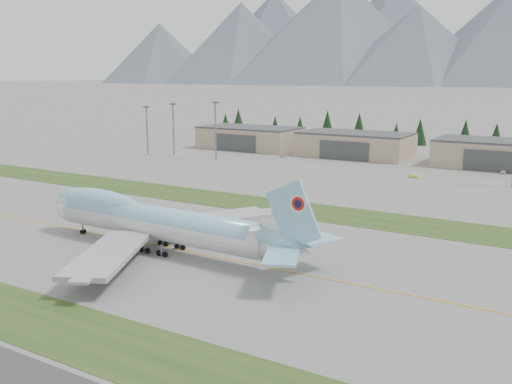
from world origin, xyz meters
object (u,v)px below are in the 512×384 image
Objects in this scene: service_vehicle_a at (283,157)px; service_vehicle_c at (503,174)px; hangar_left at (250,138)px; hangar_right at (500,154)px; service_vehicle_b at (414,178)px; boeing_747_freighter at (156,222)px; hangar_center at (355,144)px.

service_vehicle_c reaches higher than service_vehicle_a.
hangar_left and hangar_right have the same top height.
hangar_left is at bearing 61.08° from service_vehicle_b.
boeing_747_freighter reaches higher than hangar_left.
hangar_right is at bearing 102.88° from service_vehicle_c.
boeing_747_freighter is at bearing -83.84° from hangar_center.
service_vehicle_a is at bearing -32.87° from hangar_left.
hangar_right is at bearing 25.81° from service_vehicle_a.
hangar_left is 14.56× the size of service_vehicle_a.
hangar_left and hangar_center have the same top height.
service_vehicle_c is at bearing -75.79° from hangar_right.
service_vehicle_b is 36.50m from service_vehicle_c.
hangar_right is (115.00, 0.00, 0.00)m from hangar_left.
hangar_right reaches higher than service_vehicle_b.
service_vehicle_a is (-86.39, -18.49, -5.39)m from hangar_right.
boeing_747_freighter reaches higher than service_vehicle_b.
hangar_left is at bearing 160.86° from service_vehicle_a.
hangar_left is 101.25m from service_vehicle_b.
boeing_747_freighter is 140.54m from service_vehicle_a.
service_vehicle_b is (21.39, 112.13, -5.95)m from boeing_747_freighter.
service_vehicle_a is (-42.82, 133.73, -5.95)m from boeing_747_freighter.
hangar_left reaches higher than service_vehicle_a.
hangar_center is 10.47× the size of service_vehicle_c.
service_vehicle_b is 0.81× the size of service_vehicle_c.
service_vehicle_c is at bearing 72.83° from boeing_747_freighter.
hangar_right is at bearing 0.00° from hangar_left.
hangar_left reaches higher than service_vehicle_c.
service_vehicle_c is (47.18, 137.97, -5.95)m from boeing_747_freighter.
service_vehicle_b is at bearing 80.91° from boeing_747_freighter.
hangar_center and hangar_right have the same top height.
hangar_left is 55.00m from hangar_center.
hangar_center is 60.00m from hangar_right.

